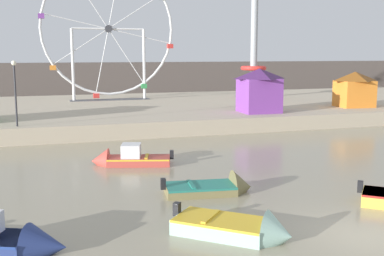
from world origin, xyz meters
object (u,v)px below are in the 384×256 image
at_px(ferris_wheel_white_frame, 108,31).
at_px(motorboat_seafoam, 243,229).
at_px(motorboat_faded_red, 124,159).
at_px(drop_tower_steel_tower, 254,59).
at_px(motorboat_olive_wood, 219,188).
at_px(carnival_booth_orange_canopy, 355,89).
at_px(promenade_lamp_near, 15,84).
at_px(carnival_booth_purple_stall, 259,90).

bearing_deg(ferris_wheel_white_frame, motorboat_seafoam, -91.67).
xyz_separation_m(motorboat_faded_red, drop_tower_steel_tower, (17.26, 21.49, 4.76)).
bearing_deg(motorboat_olive_wood, ferris_wheel_white_frame, 97.77).
distance_m(ferris_wheel_white_frame, carnival_booth_orange_canopy, 23.36).
bearing_deg(promenade_lamp_near, carnival_booth_orange_canopy, 6.38).
bearing_deg(ferris_wheel_white_frame, drop_tower_steel_tower, -7.66).
bearing_deg(carnival_booth_purple_stall, motorboat_faded_red, -139.39).
relative_size(motorboat_olive_wood, promenade_lamp_near, 0.93).
height_order(motorboat_olive_wood, carnival_booth_purple_stall, carnival_booth_purple_stall).
height_order(motorboat_seafoam, drop_tower_steel_tower, drop_tower_steel_tower).
relative_size(motorboat_olive_wood, carnival_booth_purple_stall, 1.13).
relative_size(carnival_booth_orange_canopy, promenade_lamp_near, 0.80).
height_order(motorboat_seafoam, carnival_booth_purple_stall, carnival_booth_purple_stall).
bearing_deg(motorboat_seafoam, motorboat_olive_wood, 119.55).
xyz_separation_m(ferris_wheel_white_frame, carnival_booth_purple_stall, (9.59, -13.50, -4.91)).
bearing_deg(motorboat_faded_red, motorboat_olive_wood, 130.42).
bearing_deg(carnival_booth_orange_canopy, motorboat_faded_red, -148.73).
height_order(motorboat_seafoam, ferris_wheel_white_frame, ferris_wheel_white_frame).
distance_m(drop_tower_steel_tower, carnival_booth_orange_canopy, 11.71).
relative_size(motorboat_olive_wood, ferris_wheel_white_frame, 0.29).
relative_size(motorboat_faded_red, drop_tower_steel_tower, 0.39).
distance_m(carnival_booth_purple_stall, promenade_lamp_near, 17.87).
height_order(motorboat_olive_wood, ferris_wheel_white_frame, ferris_wheel_white_frame).
bearing_deg(carnival_booth_purple_stall, ferris_wheel_white_frame, 127.17).
distance_m(motorboat_faded_red, drop_tower_steel_tower, 27.97).
relative_size(carnival_booth_purple_stall, carnival_booth_orange_canopy, 1.04).
distance_m(ferris_wheel_white_frame, drop_tower_steel_tower, 14.87).
relative_size(motorboat_faded_red, carnival_booth_purple_stall, 1.25).
distance_m(ferris_wheel_white_frame, carnival_booth_purple_stall, 17.27).
xyz_separation_m(carnival_booth_purple_stall, carnival_booth_orange_canopy, (9.51, 1.05, -0.20)).
height_order(motorboat_faded_red, promenade_lamp_near, promenade_lamp_near).
distance_m(carnival_booth_purple_stall, carnival_booth_orange_canopy, 9.57).
relative_size(carnival_booth_purple_stall, promenade_lamp_near, 0.83).
bearing_deg(motorboat_faded_red, carnival_booth_orange_canopy, -137.16).
relative_size(motorboat_seafoam, ferris_wheel_white_frame, 0.28).
height_order(motorboat_olive_wood, carnival_booth_orange_canopy, carnival_booth_orange_canopy).
xyz_separation_m(ferris_wheel_white_frame, carnival_booth_orange_canopy, (19.10, -12.45, -5.11)).
distance_m(motorboat_faded_red, promenade_lamp_near, 10.21).
xyz_separation_m(motorboat_faded_red, carnival_booth_purple_stall, (12.35, 9.94, 2.56)).
relative_size(motorboat_faded_red, ferris_wheel_white_frame, 0.32).
height_order(carnival_booth_orange_canopy, promenade_lamp_near, promenade_lamp_near).
bearing_deg(motorboat_olive_wood, promenade_lamp_near, 127.75).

